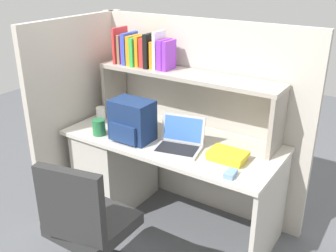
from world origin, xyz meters
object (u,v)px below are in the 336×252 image
at_px(laptop, 180,142).
at_px(computer_mouse, 231,174).
at_px(paper_cup, 101,113).
at_px(office_chair, 89,237).
at_px(snack_canister, 99,127).
at_px(backpack, 132,121).

height_order(laptop, computer_mouse, laptop).
relative_size(laptop, paper_cup, 3.35).
relative_size(computer_mouse, office_chair, 0.11).
bearing_deg(paper_cup, snack_canister, -50.82).
relative_size(backpack, snack_canister, 2.52).
bearing_deg(office_chair, paper_cup, -65.01).
distance_m(paper_cup, snack_canister, 0.30).
bearing_deg(backpack, computer_mouse, -6.64).
bearing_deg(computer_mouse, office_chair, -141.66).
xyz_separation_m(laptop, backpack, (-0.37, -0.06, 0.09)).
xyz_separation_m(snack_canister, office_chair, (0.45, -0.62, -0.40)).
height_order(computer_mouse, paper_cup, paper_cup).
xyz_separation_m(laptop, snack_canister, (-0.63, -0.13, 0.01)).
relative_size(laptop, snack_canister, 3.01).
bearing_deg(backpack, snack_canister, -165.03).
bearing_deg(paper_cup, backpack, -20.09).
bearing_deg(snack_canister, backpack, 14.97).
bearing_deg(snack_canister, office_chair, -53.95).
distance_m(computer_mouse, snack_canister, 1.08).
distance_m(snack_canister, office_chair, 0.86).
bearing_deg(laptop, computer_mouse, -18.74).
bearing_deg(laptop, office_chair, -103.36).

